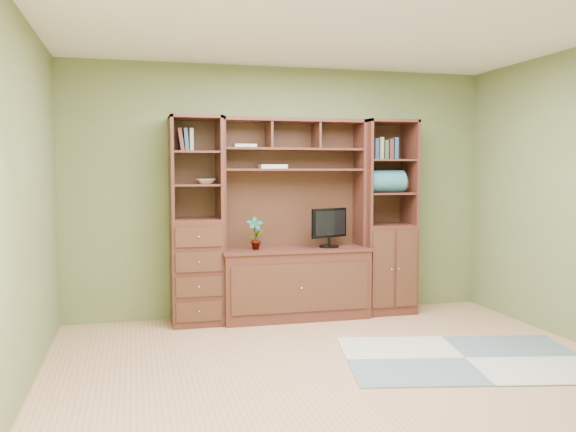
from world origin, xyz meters
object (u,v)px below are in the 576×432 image
object	(u,v)px
center_hutch	(295,219)
left_tower	(196,221)
right_tower	(387,217)
monitor	(329,220)

from	to	relation	value
center_hutch	left_tower	bearing A→B (deg)	177.71
right_tower	monitor	world-z (taller)	right_tower
center_hutch	monitor	bearing A→B (deg)	-5.60
right_tower	monitor	bearing A→B (deg)	-173.59
center_hutch	right_tower	distance (m)	1.03
center_hutch	right_tower	bearing A→B (deg)	2.23
center_hutch	left_tower	size ratio (longest dim) A/B	1.00
center_hutch	monitor	distance (m)	0.36
left_tower	monitor	bearing A→B (deg)	-3.16
left_tower	monitor	world-z (taller)	left_tower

